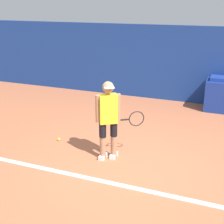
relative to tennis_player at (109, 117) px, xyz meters
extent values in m
plane|color=#B76642|center=(0.36, -0.26, -0.86)|extent=(24.00, 24.00, 0.00)
cube|color=navy|center=(0.36, 4.26, 0.28)|extent=(24.00, 0.10, 2.28)
cube|color=white|center=(0.36, -0.85, -0.86)|extent=(21.60, 0.10, 0.01)
cylinder|color=#A37556|center=(-0.10, -0.07, -0.63)|extent=(0.12, 0.12, 0.47)
cylinder|color=black|center=(-0.10, -0.07, -0.25)|extent=(0.14, 0.14, 0.29)
cube|color=white|center=(-0.10, -0.07, -0.82)|extent=(0.10, 0.24, 0.08)
cylinder|color=#A37556|center=(0.08, 0.05, -0.63)|extent=(0.12, 0.12, 0.47)
cylinder|color=black|center=(0.08, 0.05, -0.25)|extent=(0.14, 0.14, 0.29)
cube|color=white|center=(0.08, 0.05, -0.82)|extent=(0.10, 0.24, 0.08)
cube|color=yellow|center=(-0.01, -0.01, 0.17)|extent=(0.39, 0.36, 0.56)
sphere|color=#A37556|center=(-0.01, -0.01, 0.59)|extent=(0.22, 0.22, 0.22)
cube|color=white|center=(0.04, -0.09, 0.61)|extent=(0.22, 0.20, 0.02)
cylinder|color=#A37556|center=(-0.17, -0.12, 0.19)|extent=(0.09, 0.09, 0.53)
cylinder|color=#A37556|center=(0.15, 0.10, 0.19)|extent=(0.09, 0.09, 0.53)
cylinder|color=black|center=(0.24, 0.16, -0.08)|extent=(0.20, 0.15, 0.03)
torus|color=black|center=(0.46, 0.31, -0.08)|extent=(0.27, 0.19, 0.31)
sphere|color=#D1E533|center=(-1.35, 0.33, -0.83)|extent=(0.07, 0.07, 0.07)
cube|color=navy|center=(1.76, 3.81, -0.43)|extent=(0.62, 0.70, 0.87)
cube|color=navy|center=(1.76, 3.81, 0.05)|extent=(0.43, 0.49, 0.10)
camera|label=1|loc=(2.09, -5.14, 2.10)|focal=50.00mm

